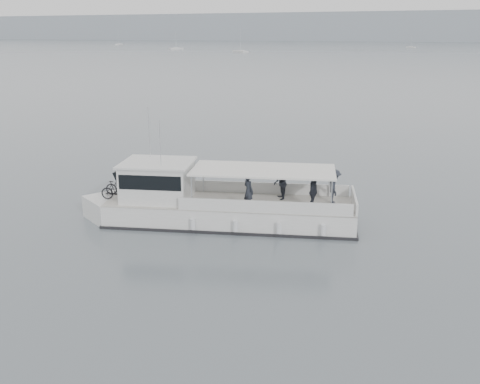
% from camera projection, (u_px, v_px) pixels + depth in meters
% --- Properties ---
extents(ground, '(1400.00, 1400.00, 0.00)m').
position_uv_depth(ground, '(182.00, 196.00, 29.77)').
color(ground, '#545D63').
rests_on(ground, ground).
extents(headland, '(1400.00, 90.00, 28.00)m').
position_uv_depth(headland, '(454.00, 27.00, 522.15)').
color(headland, '#939EA8').
rests_on(headland, ground).
extents(tour_boat, '(13.25, 6.14, 5.56)m').
position_uv_depth(tour_boat, '(206.00, 204.00, 25.45)').
color(tour_boat, white).
rests_on(tour_boat, ground).
extents(moored_fleet, '(407.01, 292.29, 10.79)m').
position_uv_depth(moored_fleet, '(272.00, 53.00, 229.97)').
color(moored_fleet, white).
rests_on(moored_fleet, ground).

